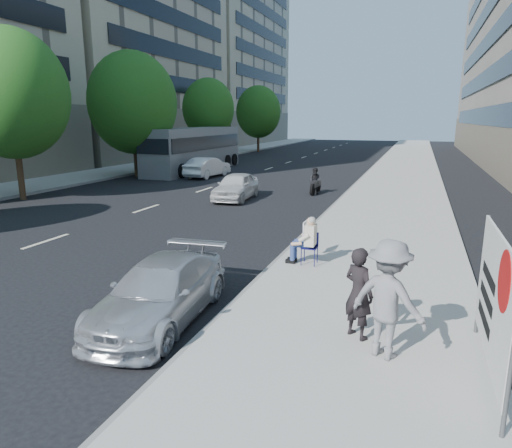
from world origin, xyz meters
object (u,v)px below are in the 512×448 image
at_px(jogger, 388,299).
at_px(protest_banner, 494,298).
at_px(pedestrian_woman, 359,293).
at_px(seated_protester, 306,237).
at_px(white_sedan_mid, 207,167).
at_px(bus, 195,150).
at_px(parked_sedan, 160,291).
at_px(white_sedan_near, 236,186).
at_px(motorcycle, 315,182).

relative_size(jogger, protest_banner, 0.65).
xyz_separation_m(pedestrian_woman, protest_banner, (2.02, -0.62, 0.42)).
xyz_separation_m(seated_protester, white_sedan_mid, (-11.14, 17.25, -0.19)).
distance_m(seated_protester, protest_banner, 5.96).
relative_size(seated_protester, protest_banner, 0.43).
xyz_separation_m(protest_banner, white_sedan_mid, (-15.03, 21.73, -0.71)).
bearing_deg(bus, parked_sedan, -64.56).
distance_m(seated_protester, white_sedan_near, 11.15).
xyz_separation_m(protest_banner, parked_sedan, (-5.89, 0.35, -0.80)).
height_order(protest_banner, white_sedan_near, protest_banner).
height_order(protest_banner, bus, bus).
distance_m(parked_sedan, white_sedan_mid, 23.25).
relative_size(protest_banner, motorcycle, 1.49).
height_order(white_sedan_mid, motorcycle, motorcycle).
bearing_deg(white_sedan_near, white_sedan_mid, 120.29).
bearing_deg(jogger, pedestrian_woman, -20.43).
xyz_separation_m(white_sedan_near, bus, (-7.95, 11.12, 0.96)).
bearing_deg(parked_sedan, white_sedan_near, 101.72).
bearing_deg(jogger, seated_protester, -36.95).
relative_size(pedestrian_woman, protest_banner, 0.54).
height_order(pedestrian_woman, white_sedan_mid, pedestrian_woman).
relative_size(pedestrian_woman, bus, 0.14).
bearing_deg(white_sedan_near, motorcycle, 38.54).
bearing_deg(motorcycle, seated_protester, -73.65).
distance_m(white_sedan_near, motorcycle, 4.58).
xyz_separation_m(pedestrian_woman, motorcycle, (-4.35, 16.44, -0.34)).
relative_size(motorcycle, bus, 0.17).
bearing_deg(bus, pedestrian_woman, -57.44).
bearing_deg(seated_protester, bus, 123.82).
distance_m(pedestrian_woman, white_sedan_mid, 24.80).
height_order(white_sedan_mid, bus, bus).
bearing_deg(protest_banner, bus, 125.20).
distance_m(seated_protester, motorcycle, 12.83).
bearing_deg(white_sedan_mid, pedestrian_woman, 127.28).
xyz_separation_m(parked_sedan, white_sedan_mid, (-9.14, 21.38, 0.09)).
distance_m(pedestrian_woman, white_sedan_near, 15.43).
bearing_deg(jogger, bus, -32.65).
relative_size(jogger, pedestrian_woman, 1.19).
bearing_deg(motorcycle, white_sedan_near, -132.35).
bearing_deg(protest_banner, seated_protester, 130.99).
height_order(parked_sedan, white_sedan_mid, white_sedan_mid).
bearing_deg(bus, seated_protester, -56.26).
height_order(seated_protester, pedestrian_woman, pedestrian_woman).
xyz_separation_m(white_sedan_near, motorcycle, (3.38, 3.09, -0.04)).
xyz_separation_m(protest_banner, white_sedan_near, (-9.75, 13.97, -0.73)).
distance_m(seated_protester, white_sedan_mid, 20.54).
height_order(seated_protester, protest_banner, protest_banner).
relative_size(parked_sedan, motorcycle, 2.02).
height_order(white_sedan_near, motorcycle, motorcycle).
height_order(jogger, white_sedan_mid, jogger).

